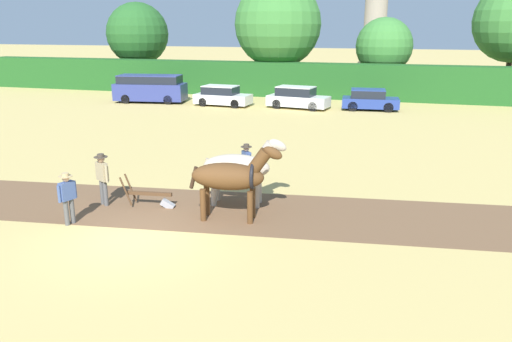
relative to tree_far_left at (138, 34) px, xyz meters
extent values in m
plane|color=tan|center=(17.62, -33.18, -4.91)|extent=(240.00, 240.00, 0.00)
cube|color=brown|center=(14.21, -31.08, -4.91)|extent=(36.15, 8.02, 0.01)
cube|color=#1E511E|center=(17.62, -3.78, -3.52)|extent=(61.40, 1.83, 2.78)
cylinder|color=#423323|center=(0.00, 0.00, -3.26)|extent=(0.44, 0.44, 3.31)
sphere|color=#235623|center=(0.00, 0.00, 0.01)|extent=(5.87, 5.87, 5.87)
cylinder|color=brown|center=(14.20, -1.60, -3.02)|extent=(0.44, 0.44, 3.78)
sphere|color=#387533|center=(14.20, -1.60, 0.90)|extent=(7.38, 7.38, 7.38)
cylinder|color=#423323|center=(23.08, -0.61, -3.53)|extent=(0.44, 0.44, 2.76)
sphere|color=#387533|center=(23.08, -0.61, -0.87)|extent=(4.69, 4.69, 4.69)
cylinder|color=#423323|center=(33.05, 0.86, -2.80)|extent=(0.44, 0.44, 4.23)
cylinder|color=gray|center=(21.08, 23.76, -0.34)|extent=(2.84, 2.84, 9.14)
ellipsoid|color=#513319|center=(19.65, -31.11, -3.54)|extent=(2.31, 1.13, 0.83)
cylinder|color=#513319|center=(20.33, -30.79, -4.41)|extent=(0.18, 0.18, 1.00)
cylinder|color=#513319|center=(20.39, -31.27, -4.41)|extent=(0.18, 0.18, 1.00)
cylinder|color=#513319|center=(18.90, -30.96, -4.41)|extent=(0.18, 0.18, 1.00)
cylinder|color=#513319|center=(18.96, -31.44, -4.41)|extent=(0.18, 0.18, 1.00)
cylinder|color=#513319|center=(20.58, -31.00, -3.06)|extent=(0.83, 0.48, 0.89)
ellipsoid|color=#513319|center=(21.00, -30.95, -2.76)|extent=(0.71, 0.34, 0.54)
cube|color=black|center=(20.77, -30.98, -2.88)|extent=(0.43, 0.13, 0.56)
cylinder|color=black|center=(18.60, -31.24, -3.63)|extent=(0.31, 0.15, 0.71)
torus|color=black|center=(20.42, -31.02, -3.47)|extent=(0.21, 0.86, 0.85)
ellipsoid|color=#B2A38E|center=(19.48, -29.75, -3.63)|extent=(2.30, 1.15, 0.84)
cylinder|color=#B2A38E|center=(20.16, -29.42, -4.46)|extent=(0.18, 0.18, 0.90)
cylinder|color=#B2A38E|center=(20.22, -29.91, -4.46)|extent=(0.18, 0.18, 0.90)
cylinder|color=#B2A38E|center=(18.74, -29.60, -4.46)|extent=(0.18, 0.18, 0.90)
cylinder|color=#B2A38E|center=(18.80, -30.08, -4.46)|extent=(0.18, 0.18, 0.90)
cylinder|color=#B2A38E|center=(20.41, -29.64, -3.15)|extent=(0.83, 0.49, 0.89)
ellipsoid|color=#B2A38E|center=(20.83, -29.59, -2.85)|extent=(0.71, 0.34, 0.54)
cube|color=gray|center=(20.60, -29.62, -2.97)|extent=(0.43, 0.13, 0.56)
cylinder|color=gray|center=(18.44, -29.88, -3.72)|extent=(0.31, 0.15, 0.71)
torus|color=black|center=(20.25, -29.66, -3.56)|extent=(0.21, 0.87, 0.86)
cube|color=#4C331E|center=(16.79, -30.77, -4.46)|extent=(1.56, 0.29, 0.12)
cube|color=#939399|center=(17.41, -30.69, -4.81)|extent=(0.50, 0.26, 0.39)
cylinder|color=#4C331E|center=(16.07, -30.65, -4.36)|extent=(0.40, 0.11, 0.96)
cylinder|color=#4C331E|center=(16.12, -31.05, -4.36)|extent=(0.40, 0.11, 0.96)
cylinder|color=#4C4C4C|center=(15.19, -30.97, -4.49)|extent=(0.14, 0.14, 0.85)
cylinder|color=#4C4C4C|center=(15.38, -31.08, -4.49)|extent=(0.14, 0.14, 0.85)
cube|color=tan|center=(15.29, -31.03, -3.76)|extent=(0.53, 0.42, 0.60)
sphere|color=tan|center=(15.29, -31.03, -3.34)|extent=(0.23, 0.23, 0.23)
cylinder|color=tan|center=(15.03, -30.88, -3.78)|extent=(0.09, 0.09, 0.57)
cylinder|color=tan|center=(15.54, -31.17, -3.78)|extent=(0.09, 0.09, 0.57)
cylinder|color=#42382D|center=(15.29, -31.03, -3.27)|extent=(0.44, 0.44, 0.02)
cylinder|color=#42382D|center=(15.29, -31.03, -3.22)|extent=(0.22, 0.22, 0.10)
cylinder|color=#4C4C4C|center=(19.21, -27.84, -4.52)|extent=(0.14, 0.14, 0.79)
cylinder|color=#4C4C4C|center=(19.34, -28.00, -4.52)|extent=(0.14, 0.14, 0.79)
cube|color=#3D5184|center=(19.28, -27.92, -3.84)|extent=(0.45, 0.48, 0.56)
sphere|color=tan|center=(19.28, -27.92, -3.45)|extent=(0.21, 0.21, 0.21)
cylinder|color=#3D5184|center=(19.10, -27.71, -3.87)|extent=(0.09, 0.09, 0.53)
cylinder|color=#3D5184|center=(19.45, -28.14, -3.87)|extent=(0.09, 0.09, 0.53)
cylinder|color=#42382D|center=(19.28, -27.92, -3.39)|extent=(0.41, 0.41, 0.02)
cylinder|color=#42382D|center=(19.28, -27.92, -3.34)|extent=(0.20, 0.20, 0.10)
cylinder|color=#4C4C4C|center=(15.24, -32.68, -4.52)|extent=(0.14, 0.14, 0.78)
cylinder|color=#4C4C4C|center=(15.18, -32.88, -4.52)|extent=(0.14, 0.14, 0.78)
cube|color=#3D5184|center=(15.21, -32.78, -3.86)|extent=(0.33, 0.49, 0.55)
sphere|color=tan|center=(15.21, -32.78, -3.48)|extent=(0.21, 0.21, 0.21)
cylinder|color=#3D5184|center=(15.30, -32.52, -3.89)|extent=(0.09, 0.09, 0.52)
cylinder|color=#3D5184|center=(15.12, -33.04, -3.89)|extent=(0.09, 0.09, 0.52)
cylinder|color=tan|center=(15.21, -32.78, -3.41)|extent=(0.40, 0.40, 0.02)
cylinder|color=tan|center=(15.21, -32.78, -3.36)|extent=(0.20, 0.20, 0.10)
cube|color=navy|center=(6.13, -9.83, -4.10)|extent=(5.59, 2.73, 1.25)
cube|color=black|center=(6.13, -9.83, -3.18)|extent=(4.92, 2.44, 0.58)
cube|color=navy|center=(6.13, -9.83, -2.86)|extent=(4.92, 2.44, 0.06)
cylinder|color=black|center=(7.66, -8.71, -4.57)|extent=(0.71, 0.31, 0.69)
cylinder|color=black|center=(7.90, -10.49, -4.57)|extent=(0.71, 0.31, 0.69)
cylinder|color=black|center=(4.36, -9.17, -4.57)|extent=(0.71, 0.31, 0.69)
cylinder|color=black|center=(4.61, -10.94, -4.57)|extent=(0.71, 0.31, 0.69)
cube|color=silver|center=(12.08, -9.95, -4.40)|extent=(4.21, 2.06, 0.68)
cube|color=black|center=(11.87, -9.93, -3.78)|extent=(2.56, 1.76, 0.56)
cube|color=silver|center=(11.87, -9.93, -3.48)|extent=(2.56, 1.76, 0.06)
cylinder|color=black|center=(13.40, -9.27, -4.60)|extent=(0.65, 0.27, 0.64)
cylinder|color=black|center=(13.29, -10.81, -4.60)|extent=(0.65, 0.27, 0.64)
cylinder|color=black|center=(10.87, -9.08, -4.60)|extent=(0.65, 0.27, 0.64)
cylinder|color=black|center=(10.76, -10.63, -4.60)|extent=(0.65, 0.27, 0.64)
cube|color=silver|center=(17.66, -9.66, -4.37)|extent=(4.56, 2.39, 0.71)
cube|color=black|center=(17.45, -9.63, -3.72)|extent=(2.82, 1.94, 0.59)
cube|color=silver|center=(17.45, -9.63, -3.39)|extent=(2.82, 1.94, 0.06)
cylinder|color=black|center=(19.11, -9.14, -4.58)|extent=(0.69, 0.32, 0.66)
cylinder|color=black|center=(18.87, -10.62, -4.58)|extent=(0.69, 0.32, 0.66)
cylinder|color=black|center=(16.45, -8.71, -4.58)|extent=(0.69, 0.32, 0.66)
cylinder|color=black|center=(16.22, -10.19, -4.58)|extent=(0.69, 0.32, 0.66)
cube|color=navy|center=(22.66, -8.99, -4.39)|extent=(3.99, 2.08, 0.67)
cube|color=black|center=(22.46, -9.01, -3.79)|extent=(2.44, 1.78, 0.54)
cube|color=navy|center=(22.46, -9.01, -3.49)|extent=(2.44, 1.78, 0.06)
cylinder|color=black|center=(23.79, -8.12, -4.57)|extent=(0.69, 0.27, 0.68)
cylinder|color=black|center=(23.91, -9.67, -4.57)|extent=(0.69, 0.27, 0.68)
cylinder|color=black|center=(21.40, -8.32, -4.57)|extent=(0.69, 0.27, 0.68)
cylinder|color=black|center=(21.52, -9.87, -4.57)|extent=(0.69, 0.27, 0.68)
camera|label=1|loc=(24.34, -44.68, 0.84)|focal=35.00mm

